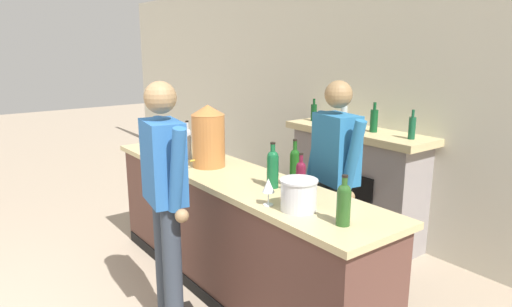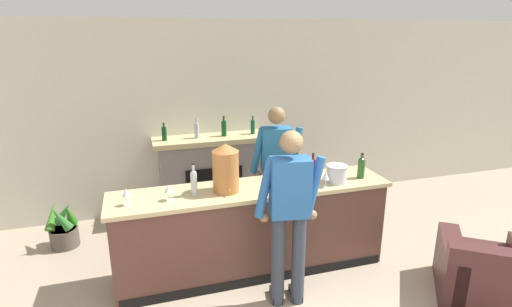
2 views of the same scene
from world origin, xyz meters
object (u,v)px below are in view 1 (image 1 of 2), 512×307
Objects in this scene: wine_bottle_chardonnay_pale at (188,142)px; potted_plant_corner at (217,178)px; fireplace_stone at (356,182)px; copper_dispenser at (208,136)px; wine_glass_front_right at (268,186)px; wine_bottle_burgundy_dark at (273,167)px; wine_glass_mid_counter at (169,141)px; ice_bucket_steel at (299,195)px; person_customer at (166,198)px; wine_bottle_riesling_slim at (301,177)px; wine_bottle_port_short at (344,203)px; person_bartender at (334,179)px; wine_glass_back_row at (151,134)px; wine_bottle_merlot_tall at (295,166)px.

potted_plant_corner is at bearing 140.56° from wine_bottle_chardonnay_pale.
fireplace_stone is 2.04m from potted_plant_corner.
copper_dispenser is 2.94× the size of wine_glass_front_right.
wine_bottle_burgundy_dark reaches higher than wine_glass_mid_counter.
ice_bucket_steel reaches higher than wine_glass_front_right.
wine_bottle_riesling_slim is at bearing 51.86° from person_customer.
wine_bottle_port_short is at bearing -8.69° from wine_bottle_burgundy_dark.
wine_bottle_burgundy_dark is at bearing 3.67° from wine_bottle_chardonnay_pale.
wine_bottle_chardonnay_pale is at bearing -176.33° from wine_bottle_burgundy_dark.
copper_dispenser is 0.35m from wine_bottle_chardonnay_pale.
wine_glass_mid_counter is (-0.74, -1.73, 0.53)m from fireplace_stone.
wine_bottle_chardonnay_pale reaches higher than wine_bottle_riesling_slim.
fireplace_stone is 9.26× the size of wine_glass_front_right.
wine_bottle_chardonnay_pale is (-1.11, -0.68, 0.19)m from person_bartender.
person_customer is 11.02× the size of wine_glass_mid_counter.
potted_plant_corner is 3.51× the size of wine_glass_back_row.
potted_plant_corner is 3.39m from ice_bucket_steel.
wine_bottle_chardonnay_pale is at bearing 11.37° from wine_glass_mid_counter.
wine_bottle_merlot_tall is (2.66, -1.02, 0.91)m from potted_plant_corner.
wine_bottle_burgundy_dark is 1.35m from wine_glass_mid_counter.
person_bartender is (0.63, -1.00, 0.37)m from fireplace_stone.
wine_bottle_riesling_slim is (0.23, -0.57, 0.18)m from person_bartender.
person_bartender is 5.89× the size of wine_bottle_riesling_slim.
wine_bottle_chardonnay_pale reaches higher than wine_bottle_port_short.
person_bartender is 1.07m from copper_dispenser.
copper_dispenser is 1.57× the size of wine_bottle_burgundy_dark.
person_customer is at bearing -82.42° from fireplace_stone.
wine_bottle_port_short is (1.53, -0.06, -0.12)m from copper_dispenser.
wine_glass_front_right is (1.36, -0.18, -0.03)m from wine_bottle_chardonnay_pale.
wine_bottle_burgundy_dark reaches higher than ice_bucket_steel.
ice_bucket_steel is (1.06, -1.76, 0.51)m from fireplace_stone.
wine_glass_front_right is (2.01, -0.13, -0.00)m from wine_glass_back_row.
wine_bottle_riesling_slim is 0.84× the size of wine_bottle_merlot_tall.
person_bartender is at bearing 98.57° from wine_bottle_merlot_tall.
wine_glass_front_right reaches higher than wine_glass_mid_counter.
wine_bottle_chardonnay_pale is at bearing -106.07° from fireplace_stone.
fireplace_stone is 0.92× the size of person_customer.
wine_bottle_merlot_tall is (0.86, 0.18, -0.10)m from copper_dispenser.
fireplace_stone reaches higher than wine_glass_front_right.
person_customer is 0.76m from wine_bottle_burgundy_dark.
copper_dispenser is 2.20× the size of ice_bucket_steel.
wine_glass_back_row is (0.83, -1.27, 0.88)m from potted_plant_corner.
wine_bottle_burgundy_dark is (0.76, 0.06, -0.11)m from copper_dispenser.
potted_plant_corner is 3.68m from wine_bottle_port_short.
person_customer is at bearing -21.00° from wine_glass_back_row.
person_bartender is 0.64m from wine_bottle_riesling_slim.
fireplace_stone is at bearing 73.93° from wine_bottle_chardonnay_pale.
wine_bottle_merlot_tall is 1.85m from wine_glass_back_row.
person_customer is 7.56× the size of ice_bucket_steel.
wine_glass_mid_counter is (-0.25, -0.05, -0.03)m from wine_bottle_chardonnay_pale.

